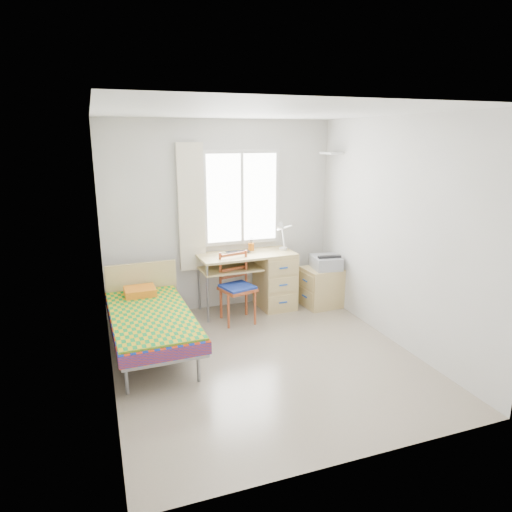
{
  "coord_description": "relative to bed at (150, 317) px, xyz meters",
  "views": [
    {
      "loc": [
        -1.64,
        -4.27,
        2.37
      ],
      "look_at": [
        0.09,
        0.55,
        1.03
      ],
      "focal_mm": 32.0,
      "sensor_mm": 36.0,
      "label": 1
    }
  ],
  "objects": [
    {
      "name": "printer",
      "position": [
        2.53,
        0.57,
        0.26
      ],
      "size": [
        0.42,
        0.47,
        0.18
      ],
      "rotation": [
        0.0,
        0.0,
        -0.13
      ],
      "color": "#A5A7AD",
      "rests_on": "cabinet"
    },
    {
      "name": "pen_cup",
      "position": [
        1.53,
        0.93,
        0.48
      ],
      "size": [
        0.09,
        0.09,
        0.11
      ],
      "primitive_type": "cylinder",
      "rotation": [
        0.0,
        0.0,
        -0.09
      ],
      "color": "orange",
      "rests_on": "desk"
    },
    {
      "name": "book",
      "position": [
        1.23,
        0.82,
        0.2
      ],
      "size": [
        0.29,
        0.32,
        0.02
      ],
      "primitive_type": "imported",
      "rotation": [
        0.0,
        0.0,
        0.45
      ],
      "color": "gray",
      "rests_on": "desk"
    },
    {
      "name": "task_lamp",
      "position": [
        1.91,
        0.69,
        0.7
      ],
      "size": [
        0.24,
        0.33,
        0.44
      ],
      "rotation": [
        0.0,
        0.0,
        -0.2
      ],
      "color": "white",
      "rests_on": "desk"
    },
    {
      "name": "cabinet",
      "position": [
        2.48,
        0.58,
        -0.11
      ],
      "size": [
        0.55,
        0.49,
        0.56
      ],
      "rotation": [
        0.0,
        0.0,
        0.07
      ],
      "color": "tan",
      "rests_on": "floor"
    },
    {
      "name": "floor",
      "position": [
        1.14,
        -0.67,
        -0.39
      ],
      "size": [
        3.5,
        3.5,
        0.0
      ],
      "primitive_type": "plane",
      "color": "#BCAD93",
      "rests_on": "ground"
    },
    {
      "name": "bed",
      "position": [
        0.0,
        0.0,
        0.0
      ],
      "size": [
        0.92,
        1.89,
        0.81
      ],
      "rotation": [
        0.0,
        0.0,
        0.03
      ],
      "color": "gray",
      "rests_on": "floor"
    },
    {
      "name": "ceiling",
      "position": [
        1.14,
        -0.67,
        2.21
      ],
      "size": [
        3.5,
        3.5,
        0.0
      ],
      "primitive_type": "plane",
      "rotation": [
        3.14,
        0.0,
        0.0
      ],
      "color": "white",
      "rests_on": "wall_back"
    },
    {
      "name": "desk",
      "position": [
        1.77,
        0.78,
        0.05
      ],
      "size": [
        1.34,
        0.65,
        0.82
      ],
      "rotation": [
        0.0,
        0.0,
        0.04
      ],
      "color": "tan",
      "rests_on": "floor"
    },
    {
      "name": "curtain",
      "position": [
        0.72,
        1.01,
        1.06
      ],
      "size": [
        0.35,
        0.05,
        1.7
      ],
      "primitive_type": "cube",
      "color": "beige",
      "rests_on": "wall_back"
    },
    {
      "name": "wall_left",
      "position": [
        -0.46,
        -0.67,
        0.91
      ],
      "size": [
        0.0,
        3.5,
        3.5
      ],
      "primitive_type": "plane",
      "rotation": [
        1.57,
        0.0,
        1.57
      ],
      "color": "silver",
      "rests_on": "ground"
    },
    {
      "name": "floating_shelf",
      "position": [
        2.63,
        0.73,
        1.76
      ],
      "size": [
        0.2,
        0.32,
        0.03
      ],
      "primitive_type": "cube",
      "color": "white",
      "rests_on": "wall_right"
    },
    {
      "name": "laptop",
      "position": [
        1.31,
        0.8,
        0.44
      ],
      "size": [
        0.34,
        0.23,
        0.03
      ],
      "primitive_type": "imported",
      "rotation": [
        0.0,
        0.0,
        -0.03
      ],
      "color": "black",
      "rests_on": "desk"
    },
    {
      "name": "wall_right",
      "position": [
        2.74,
        -0.67,
        0.91
      ],
      "size": [
        0.0,
        3.5,
        3.5
      ],
      "primitive_type": "plane",
      "rotation": [
        1.57,
        0.0,
        -1.57
      ],
      "color": "silver",
      "rests_on": "ground"
    },
    {
      "name": "chair",
      "position": [
        1.18,
        0.49,
        0.12
      ],
      "size": [
        0.49,
        0.49,
        0.92
      ],
      "rotation": [
        0.0,
        0.0,
        0.27
      ],
      "color": "brown",
      "rests_on": "floor"
    },
    {
      "name": "window",
      "position": [
        1.44,
        1.05,
        1.16
      ],
      "size": [
        1.1,
        0.04,
        1.3
      ],
      "color": "white",
      "rests_on": "wall_back"
    },
    {
      "name": "wall_back",
      "position": [
        1.14,
        1.08,
        0.91
      ],
      "size": [
        3.2,
        0.0,
        3.2
      ],
      "primitive_type": "plane",
      "rotation": [
        1.57,
        0.0,
        0.0
      ],
      "color": "silver",
      "rests_on": "ground"
    }
  ]
}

